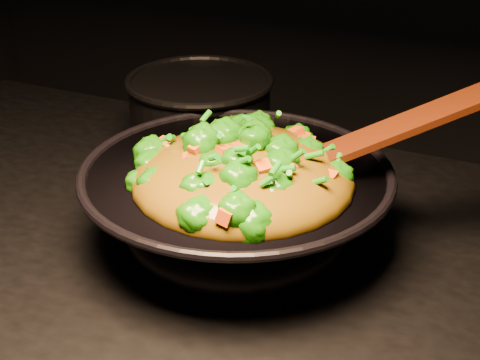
% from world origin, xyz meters
% --- Properties ---
extents(wok, '(0.41, 0.41, 0.10)m').
position_xyz_m(wok, '(0.06, 0.10, 0.95)').
color(wok, black).
rests_on(wok, stovetop).
extents(stir_fry, '(0.26, 0.26, 0.09)m').
position_xyz_m(stir_fry, '(0.07, 0.08, 1.04)').
color(stir_fry, '#1C6C07').
rests_on(stir_fry, wok).
extents(spatula, '(0.28, 0.18, 0.12)m').
position_xyz_m(spatula, '(0.21, 0.16, 1.05)').
color(spatula, '#391208').
rests_on(spatula, wok).
extents(back_pot, '(0.26, 0.26, 0.12)m').
position_xyz_m(back_pot, '(-0.11, 0.32, 0.96)').
color(back_pot, black).
rests_on(back_pot, stovetop).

